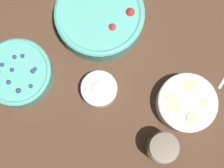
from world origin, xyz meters
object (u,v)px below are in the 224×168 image
bowl_bananas (186,103)px  bowl_cream (99,89)px  jar_chocolate (161,147)px  bowl_blueberries (18,73)px  bowl_strawberries (100,16)px

bowl_bananas → bowl_cream: bowl_bananas is taller
jar_chocolate → bowl_blueberries: bearing=2.1°
bowl_blueberries → bowl_bananas: size_ratio=1.18×
bowl_bananas → jar_chocolate: (0.01, 0.14, 0.01)m
bowl_strawberries → bowl_blueberries: bearing=66.0°
bowl_strawberries → bowl_blueberries: bowl_strawberries is taller
jar_chocolate → bowl_cream: bearing=-14.2°
bowl_bananas → bowl_strawberries: bearing=-17.3°
bowl_blueberries → bowl_bananas: bearing=-160.9°
bowl_blueberries → jar_chocolate: size_ratio=2.02×
bowl_strawberries → jar_chocolate: jar_chocolate is taller
jar_chocolate → bowl_strawberries: bearing=-36.6°
bowl_strawberries → bowl_blueberries: (0.11, 0.26, -0.01)m
bowl_strawberries → jar_chocolate: 0.40m
bowl_strawberries → bowl_bananas: 0.34m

